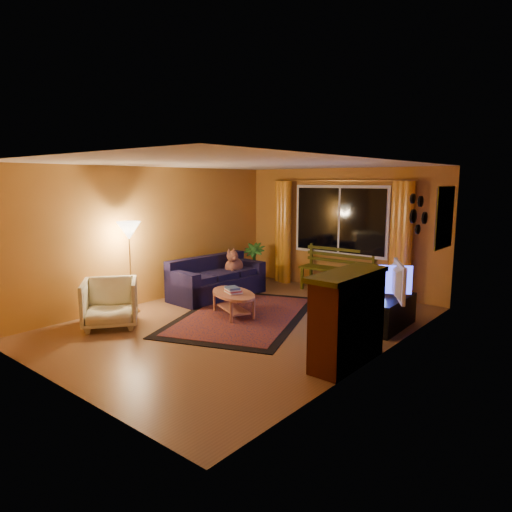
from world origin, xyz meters
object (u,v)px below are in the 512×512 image
Objects in this scene: bench at (336,281)px; armchair at (110,301)px; coffee_table at (233,304)px; sofa at (217,277)px; tv_console at (391,313)px; floor_lamp at (130,267)px.

armchair is at bearing -113.79° from bench.
armchair is 0.74× the size of coffee_table.
coffee_table is (-0.49, -2.55, -0.03)m from bench.
tv_console is (3.41, 0.32, -0.15)m from sofa.
tv_console reaches higher than coffee_table.
coffee_table is at bearing -30.90° from sofa.
tv_console reaches higher than bench.
floor_lamp reaches higher than tv_console.
coffee_table is (1.09, 1.64, -0.21)m from armchair.
sofa reaches higher than tv_console.
sofa is at bearing 76.60° from floor_lamp.
bench is 0.99× the size of floor_lamp.
bench is at bearing 51.40° from sofa.
armchair is (0.02, -2.38, 0.02)m from sofa.
tv_console is at bearing 8.28° from sofa.
floor_lamp is (-2.01, -3.50, 0.55)m from bench.
tv_console is (3.39, 2.70, -0.17)m from armchair.
floor_lamp reaches higher than armchair.
bench is 2.60m from coffee_table.
sofa is 3.43m from tv_console.
sofa is 1.73× the size of coffee_table.
armchair reaches higher than sofa.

